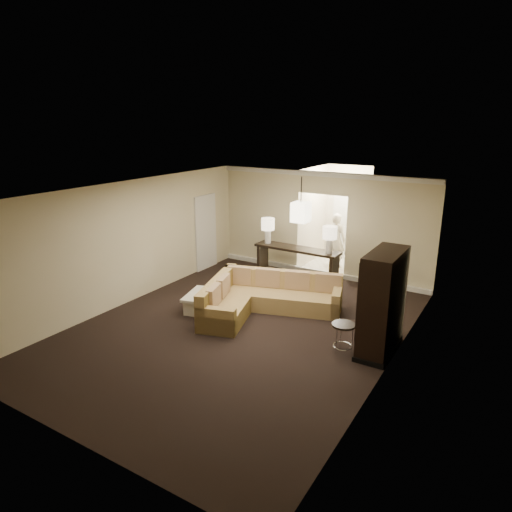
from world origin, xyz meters
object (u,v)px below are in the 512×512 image
Objects in this scene: sectional_sofa at (262,298)px; person at (336,237)px; coffee_table at (209,302)px; console_table at (297,261)px; armoire at (382,304)px; drink_table at (343,332)px.

person reaches higher than sectional_sofa.
sectional_sofa is at bearing 27.50° from coffee_table.
console_table is (0.78, 2.80, 0.33)m from coffee_table.
console_table is at bearing 76.24° from person.
sectional_sofa is 1.20m from coffee_table.
sectional_sofa is at bearing 171.84° from armoire.
person is at bearing 74.79° from coffee_table.
drink_table is (-0.56, -0.37, -0.52)m from armoire.
armoire is at bearing 2.39° from coffee_table.
person is (-2.02, 4.65, 0.48)m from drink_table.
armoire is 1.10× the size of person.
drink_table reaches higher than coffee_table.
coffee_table is at bearing -104.68° from console_table.
drink_table is (3.23, -0.22, 0.19)m from coffee_table.
person is (-2.58, 4.28, -0.05)m from armoire.
armoire is at bearing -25.11° from sectional_sofa.
person reaches higher than console_table.
sectional_sofa is 2.30m from drink_table.
sectional_sofa is 2.47× the size of coffee_table.
coffee_table is (-1.05, -0.55, -0.13)m from sectional_sofa.
coffee_table is 0.61× the size of armoire.
person is at bearing 70.82° from sectional_sofa.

